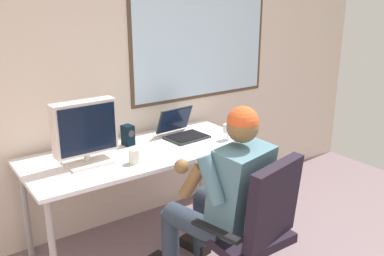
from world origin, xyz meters
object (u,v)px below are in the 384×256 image
at_px(crt_monitor, 85,130).
at_px(laptop, 181,129).
at_px(wine_glass, 228,129).
at_px(coffee_mug, 134,156).
at_px(desk, 141,159).
at_px(desk_speaker, 128,135).
at_px(office_chair, 256,223).
at_px(person_seated, 223,194).

relative_size(crt_monitor, laptop, 1.24).
xyz_separation_m(wine_glass, coffee_mug, (-0.83, -0.01, -0.04)).
bearing_deg(desk, desk_speaker, 97.02).
bearing_deg(coffee_mug, wine_glass, 0.74).
distance_m(office_chair, laptop, 1.15).
height_order(office_chair, wine_glass, office_chair).
xyz_separation_m(desk, wine_glass, (0.68, -0.18, 0.15)).
xyz_separation_m(crt_monitor, wine_glass, (1.10, -0.17, -0.15)).
xyz_separation_m(person_seated, wine_glass, (0.50, 0.56, 0.19)).
bearing_deg(desk_speaker, laptop, -7.23).
relative_size(laptop, wine_glass, 2.77).
bearing_deg(office_chair, person_seated, 101.30).
bearing_deg(crt_monitor, office_chair, -56.78).
relative_size(desk_speaker, coffee_mug, 1.55).
distance_m(person_seated, wine_glass, 0.77).
distance_m(laptop, wine_glass, 0.38).
xyz_separation_m(laptop, wine_glass, (0.25, -0.29, 0.03)).
distance_m(desk, person_seated, 0.77).
distance_m(person_seated, crt_monitor, 1.01).
height_order(desk, crt_monitor, crt_monitor).
bearing_deg(desk_speaker, wine_glass, -26.28).
bearing_deg(wine_glass, laptop, 130.80).
distance_m(laptop, desk_speaker, 0.45).
bearing_deg(office_chair, desk, 103.01).
bearing_deg(coffee_mug, office_chair, -64.56).
relative_size(desk, desk_speaker, 10.96).
relative_size(office_chair, crt_monitor, 2.22).
xyz_separation_m(desk, crt_monitor, (-0.42, -0.01, 0.31)).
distance_m(desk, desk_speaker, 0.22).
relative_size(person_seated, desk_speaker, 8.05).
height_order(crt_monitor, laptop, crt_monitor).
relative_size(office_chair, desk_speaker, 6.24).
bearing_deg(coffee_mug, crt_monitor, 145.31).
bearing_deg(wine_glass, person_seated, -131.62).
relative_size(office_chair, coffee_mug, 9.67).
bearing_deg(wine_glass, coffee_mug, -179.26).
xyz_separation_m(office_chair, desk_speaker, (-0.25, 1.16, 0.28)).
distance_m(desk, crt_monitor, 0.52).
height_order(crt_monitor, desk_speaker, crt_monitor).
height_order(wine_glass, desk_speaker, desk_speaker).
height_order(person_seated, laptop, person_seated).
distance_m(crt_monitor, wine_glass, 1.12).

